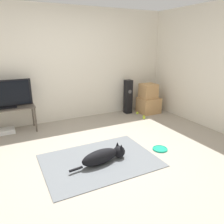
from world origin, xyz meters
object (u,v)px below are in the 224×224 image
at_px(cardboard_box_lower, 149,105).
at_px(tv, 6,94).
at_px(tennis_ball_loose_on_carpet, 137,113).
at_px(tennis_ball_near_speaker, 144,117).
at_px(tv_stand, 8,111).
at_px(cardboard_box_upper, 148,91).
at_px(frisbee, 160,149).
at_px(tennis_ball_by_boxes, 144,118).
at_px(game_console, 7,131).
at_px(dog, 104,156).
at_px(floor_speaker, 128,97).

bearing_deg(cardboard_box_lower, tv, 176.67).
bearing_deg(tennis_ball_loose_on_carpet, tennis_ball_near_speaker, -93.42).
bearing_deg(tennis_ball_near_speaker, tv_stand, 170.45).
bearing_deg(cardboard_box_upper, frisbee, -119.97).
xyz_separation_m(frisbee, tennis_ball_by_boxes, (0.67, 1.44, 0.02)).
height_order(tennis_ball_loose_on_carpet, game_console, game_console).
bearing_deg(tennis_ball_by_boxes, tennis_ball_near_speaker, 57.90).
xyz_separation_m(tv_stand, tennis_ball_near_speaker, (2.97, -0.50, -0.43)).
bearing_deg(tennis_ball_loose_on_carpet, cardboard_box_upper, 0.25).
relative_size(cardboard_box_upper, tennis_ball_by_boxes, 5.97).
relative_size(dog, tv, 0.98).
height_order(frisbee, tennis_ball_loose_on_carpet, tennis_ball_loose_on_carpet).
bearing_deg(tv, frisbee, -41.72).
height_order(cardboard_box_lower, tennis_ball_loose_on_carpet, cardboard_box_lower).
xyz_separation_m(tennis_ball_loose_on_carpet, game_console, (-3.07, 0.20, 0.01)).
bearing_deg(floor_speaker, dog, -129.13).
xyz_separation_m(tv, tennis_ball_by_boxes, (2.93, -0.57, -0.77)).
height_order(tv_stand, tennis_ball_near_speaker, tv_stand).
distance_m(frisbee, tv_stand, 3.05).
relative_size(frisbee, game_console, 0.85).
distance_m(cardboard_box_lower, floor_speaker, 0.59).
xyz_separation_m(tv, game_console, (-0.08, 0.01, -0.76)).
xyz_separation_m(tennis_ball_by_boxes, tennis_ball_loose_on_carpet, (0.06, 0.39, 0.00)).
distance_m(tennis_ball_near_speaker, tennis_ball_loose_on_carpet, 0.32).
distance_m(cardboard_box_upper, tennis_ball_near_speaker, 0.72).
distance_m(dog, cardboard_box_upper, 2.80).
relative_size(tennis_ball_near_speaker, game_console, 0.22).
bearing_deg(tennis_ball_by_boxes, dog, -141.01).
xyz_separation_m(dog, tennis_ball_near_speaker, (1.77, 1.47, -0.09)).
height_order(cardboard_box_upper, tv_stand, cardboard_box_upper).
height_order(tennis_ball_by_boxes, tennis_ball_loose_on_carpet, same).
bearing_deg(game_console, tennis_ball_loose_on_carpet, -3.65).
bearing_deg(tv_stand, tennis_ball_loose_on_carpet, -3.49).
bearing_deg(tv_stand, floor_speaker, 0.77).
bearing_deg(cardboard_box_upper, tv_stand, 176.87).
relative_size(tv_stand, tv, 1.05).
bearing_deg(tennis_ball_loose_on_carpet, tv_stand, 176.51).
bearing_deg(tennis_ball_near_speaker, tv, 170.40).
relative_size(dog, frisbee, 3.66).
distance_m(cardboard_box_lower, tennis_ball_near_speaker, 0.50).
xyz_separation_m(dog, tennis_ball_by_boxes, (1.72, 1.40, -0.09)).
relative_size(tennis_ball_by_boxes, game_console, 0.22).
relative_size(tv_stand, tennis_ball_near_speaker, 15.47).
height_order(frisbee, tennis_ball_near_speaker, tennis_ball_near_speaker).
distance_m(dog, tv, 2.41).
height_order(frisbee, cardboard_box_upper, cardboard_box_upper).
bearing_deg(tv_stand, tennis_ball_near_speaker, -9.55).
bearing_deg(cardboard_box_lower, frisbee, -120.58).
relative_size(dog, game_console, 3.11).
distance_m(tv, tennis_ball_by_boxes, 3.08).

